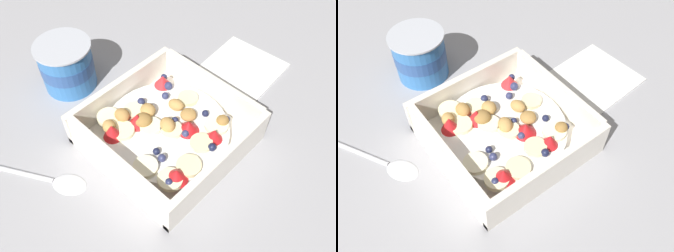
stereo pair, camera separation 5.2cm
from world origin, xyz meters
The scene contains 5 objects.
ground_plane centered at (0.00, 0.00, 0.00)m, with size 2.40×2.40×0.00m, color #9E9EA3.
fruit_bowl centered at (0.00, 0.01, 0.02)m, with size 0.20×0.20×0.06m.
spoon centered at (-0.16, 0.07, 0.00)m, with size 0.10×0.16×0.01m.
yogurt_cup centered at (-0.03, 0.21, 0.04)m, with size 0.09×0.09×0.08m.
folded_napkin centered at (0.20, 0.02, 0.00)m, with size 0.12×0.12×0.01m, color white.
Camera 1 is at (-0.23, -0.21, 0.44)m, focal length 39.29 mm.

